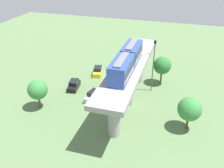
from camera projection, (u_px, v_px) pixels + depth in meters
name	position (u px, v px, depth m)	size (l,w,h in m)	color
ground_plane	(128.00, 103.00, 46.05)	(120.00, 120.00, 0.00)	#5B7A4C
viaduct	(129.00, 75.00, 43.15)	(5.20, 28.00, 7.99)	#999691
train	(127.00, 61.00, 39.75)	(2.64, 13.55, 3.24)	#2D4CA5
parked_car_black	(74.00, 85.00, 50.60)	(2.41, 4.42, 1.76)	black
parked_car_silver	(94.00, 96.00, 46.91)	(2.70, 4.50, 1.76)	#B2B5BA
parked_car_yellow	(98.00, 71.00, 56.30)	(2.62, 4.48, 1.76)	yellow
tree_near_viaduct	(38.00, 90.00, 43.15)	(3.52, 3.52, 5.44)	brown
tree_mid_lot	(162.00, 66.00, 50.85)	(3.66, 3.66, 6.02)	brown
tree_far_corner	(190.00, 109.00, 37.93)	(3.76, 3.76, 5.58)	brown
signal_post	(153.00, 64.00, 47.41)	(0.44, 0.28, 10.59)	#4C4C51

